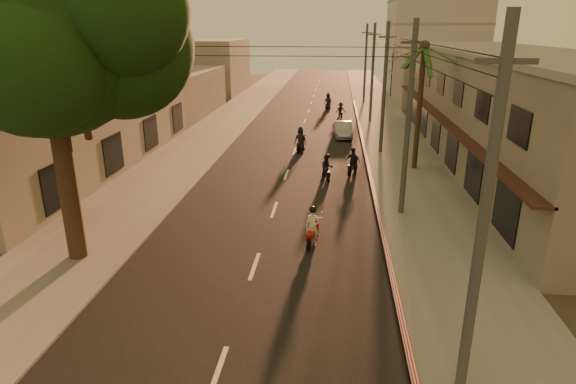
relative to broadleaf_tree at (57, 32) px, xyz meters
name	(u,v)px	position (x,y,z in m)	size (l,w,h in m)	color
ground	(245,294)	(6.61, -2.14, -8.48)	(160.00, 160.00, 0.00)	#383023
road	(295,151)	(6.61, 17.86, -8.47)	(10.00, 140.00, 0.02)	black
sidewalk_right	(398,153)	(14.11, 17.86, -8.42)	(5.00, 140.00, 0.12)	slate
sidewalk_left	(195,148)	(-0.89, 17.86, -8.42)	(5.00, 140.00, 0.12)	slate
curb_stripe	(369,171)	(11.71, 12.86, -8.38)	(0.20, 60.00, 0.20)	red
shophouse_row	(508,109)	(20.57, 15.86, -4.83)	(8.80, 34.20, 7.30)	gray
left_building	(64,129)	(-7.37, 11.86, -5.88)	(8.20, 24.20, 5.20)	gray
broadleaf_tree	(57,32)	(0.00, 0.00, 0.00)	(9.60, 8.70, 12.10)	black
palm_tree	(424,53)	(14.61, 13.86, -1.33)	(5.00, 5.00, 8.20)	black
utility_poles	(386,60)	(12.81, 17.86, -1.94)	(1.20, 48.26, 9.00)	#38383A
filler_right	(431,77)	(20.61, 42.86, -5.48)	(8.00, 14.00, 6.00)	gray
filler_left_near	(170,94)	(-7.39, 31.86, -6.28)	(8.00, 14.00, 4.40)	gray
filler_left_far	(212,67)	(-7.39, 49.86, -4.98)	(8.00, 14.00, 7.00)	gray
scooter_red	(312,228)	(8.70, 2.00, -7.71)	(0.82, 1.75, 1.73)	black
scooter_mid_a	(327,168)	(9.09, 11.04, -7.74)	(1.00, 1.62, 1.61)	black
scooter_mid_b	(353,162)	(10.66, 12.46, -7.70)	(1.18, 1.65, 1.69)	black
scooter_far_a	(300,141)	(7.05, 17.75, -7.64)	(1.03, 1.88, 1.86)	black
scooter_far_b	(341,110)	(10.03, 32.10, -7.76)	(1.15, 1.59, 1.56)	black
parked_car	(343,130)	(10.20, 23.00, -7.85)	(1.55, 3.88, 1.25)	gray
scooter_far_c	(328,102)	(8.68, 36.67, -7.63)	(1.08, 1.88, 1.87)	black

